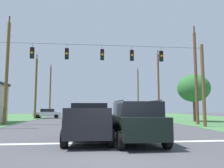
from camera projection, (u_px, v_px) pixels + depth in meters
ground_plane at (116, 155)px, 7.99m from camera, size 120.00×120.00×0.00m
stop_bar_stripe at (109, 143)px, 10.78m from camera, size 15.88×0.45×0.01m
lane_dash_0 at (102, 130)px, 16.71m from camera, size 2.50×0.15×0.01m
lane_dash_1 at (98, 123)px, 23.91m from camera, size 2.50×0.15×0.01m
lane_dash_2 at (95, 119)px, 31.87m from camera, size 2.50×0.15×0.01m
lane_dash_3 at (94, 117)px, 39.25m from camera, size 2.50×0.15×0.01m
overhead_signal_span at (102, 77)px, 19.07m from camera, size 18.73×0.31×7.54m
pickup_truck at (89, 122)px, 11.45m from camera, size 2.42×5.46×1.95m
suv_black at (135, 121)px, 10.72m from camera, size 2.26×4.82×2.05m
distant_car_crossing_white at (48, 113)px, 35.43m from camera, size 4.42×2.27×1.52m
distant_car_oncoming at (142, 114)px, 31.38m from camera, size 2.08×4.33×1.52m
utility_pole_mid_right at (196, 76)px, 22.77m from camera, size 0.31×1.93×10.34m
utility_pole_far_right at (158, 85)px, 36.22m from camera, size 0.33×1.88×11.32m
utility_pole_near_left at (138, 92)px, 51.13m from camera, size 0.30×1.67×11.04m
utility_pole_far_left at (7, 70)px, 22.23m from camera, size 0.32×1.85×11.18m
utility_pole_distant_right at (36, 88)px, 34.26m from camera, size 0.33×1.97×10.13m
utility_pole_distant_left at (50, 90)px, 48.45m from camera, size 0.32×1.98×11.44m
tree_roadside_right at (194, 88)px, 27.01m from camera, size 3.93×3.93×5.79m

